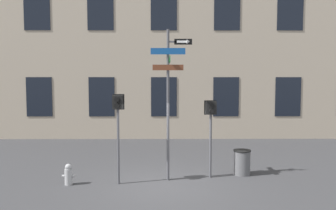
{
  "coord_description": "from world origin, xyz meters",
  "views": [
    {
      "loc": [
        0.11,
        -9.89,
        3.18
      ],
      "look_at": [
        0.18,
        0.5,
        2.44
      ],
      "focal_mm": 35.0,
      "sensor_mm": 36.0,
      "label": 1
    }
  ],
  "objects_px": {
    "pedestrian_signal_right": "(211,117)",
    "fire_hydrant": "(68,175)",
    "pedestrian_signal_left": "(118,114)",
    "street_sign_pole": "(170,90)",
    "trash_bin": "(242,162)"
  },
  "relations": [
    {
      "from": "street_sign_pole",
      "to": "fire_hydrant",
      "type": "xyz_separation_m",
      "value": [
        -3.13,
        -0.45,
        -2.59
      ]
    },
    {
      "from": "fire_hydrant",
      "to": "trash_bin",
      "type": "bearing_deg",
      "value": 10.77
    },
    {
      "from": "pedestrian_signal_left",
      "to": "pedestrian_signal_right",
      "type": "height_order",
      "value": "pedestrian_signal_left"
    },
    {
      "from": "street_sign_pole",
      "to": "trash_bin",
      "type": "distance_m",
      "value": 3.56
    },
    {
      "from": "pedestrian_signal_left",
      "to": "trash_bin",
      "type": "bearing_deg",
      "value": 13.79
    },
    {
      "from": "street_sign_pole",
      "to": "pedestrian_signal_right",
      "type": "height_order",
      "value": "street_sign_pole"
    },
    {
      "from": "fire_hydrant",
      "to": "pedestrian_signal_left",
      "type": "bearing_deg",
      "value": 2.51
    },
    {
      "from": "trash_bin",
      "to": "pedestrian_signal_left",
      "type": "bearing_deg",
      "value": -166.21
    },
    {
      "from": "street_sign_pole",
      "to": "pedestrian_signal_left",
      "type": "distance_m",
      "value": 1.78
    },
    {
      "from": "pedestrian_signal_right",
      "to": "fire_hydrant",
      "type": "xyz_separation_m",
      "value": [
        -4.49,
        -0.75,
        -1.72
      ]
    },
    {
      "from": "pedestrian_signal_right",
      "to": "fire_hydrant",
      "type": "relative_size",
      "value": 3.92
    },
    {
      "from": "pedestrian_signal_left",
      "to": "pedestrian_signal_right",
      "type": "bearing_deg",
      "value": 12.95
    },
    {
      "from": "street_sign_pole",
      "to": "pedestrian_signal_right",
      "type": "xyz_separation_m",
      "value": [
        1.36,
        0.3,
        -0.87
      ]
    },
    {
      "from": "fire_hydrant",
      "to": "trash_bin",
      "type": "xyz_separation_m",
      "value": [
        5.62,
        1.07,
        0.12
      ]
    },
    {
      "from": "fire_hydrant",
      "to": "trash_bin",
      "type": "height_order",
      "value": "trash_bin"
    }
  ]
}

